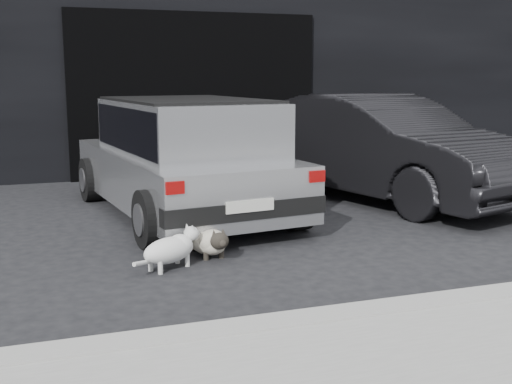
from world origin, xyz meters
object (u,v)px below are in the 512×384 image
object	(u,v)px
silver_hatchback	(184,152)
second_car	(380,147)
cat_siamese	(208,241)
cat_white	(172,248)

from	to	relation	value
silver_hatchback	second_car	size ratio (longest dim) A/B	0.93
cat_siamese	cat_white	xyz separation A→B (m)	(-0.39, -0.26, 0.03)
second_car	silver_hatchback	bearing A→B (deg)	166.93
silver_hatchback	second_car	bearing A→B (deg)	-3.92
silver_hatchback	cat_white	size ratio (longest dim) A/B	5.85
second_car	cat_white	xyz separation A→B (m)	(-3.24, -2.17, -0.52)
silver_hatchback	cat_siamese	xyz separation A→B (m)	(-0.19, -1.76, -0.60)
silver_hatchback	cat_white	world-z (taller)	silver_hatchback
second_car	cat_siamese	distance (m)	3.47
silver_hatchback	second_car	distance (m)	2.66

